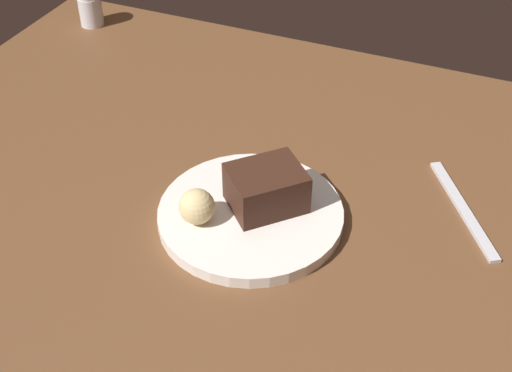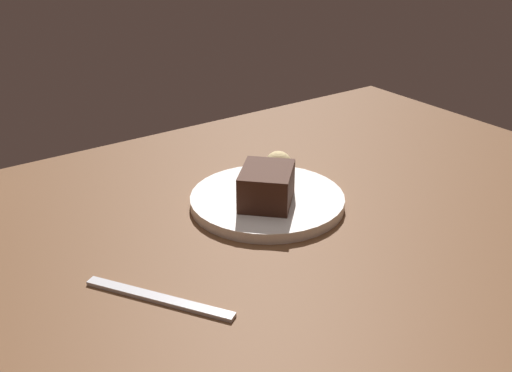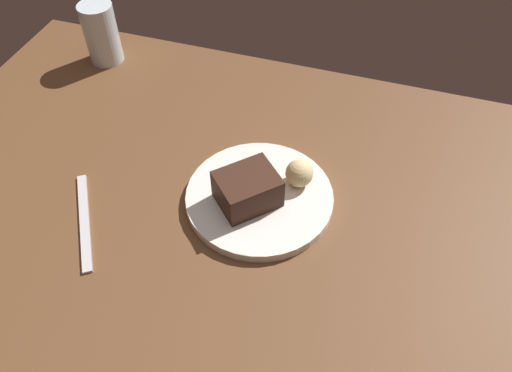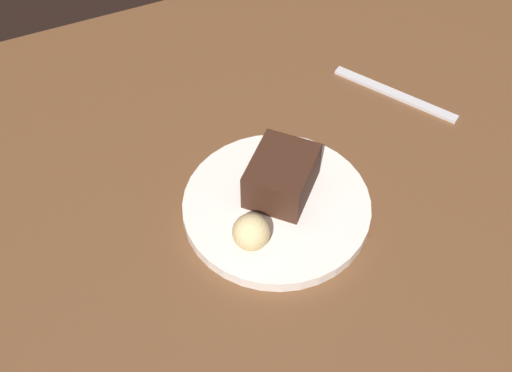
# 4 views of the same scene
# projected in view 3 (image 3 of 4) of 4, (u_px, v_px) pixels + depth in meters

# --- Properties ---
(dining_table) EXTENTS (1.20, 0.84, 0.03)m
(dining_table) POSITION_uv_depth(u_px,v_px,m) (241.00, 228.00, 0.78)
(dining_table) COLOR brown
(dining_table) RESTS_ON ground
(dessert_plate) EXTENTS (0.23, 0.23, 0.02)m
(dessert_plate) POSITION_uv_depth(u_px,v_px,m) (259.00, 198.00, 0.79)
(dessert_plate) COLOR white
(dessert_plate) RESTS_ON dining_table
(chocolate_cake_slice) EXTENTS (0.11, 0.11, 0.05)m
(chocolate_cake_slice) POSITION_uv_depth(u_px,v_px,m) (246.00, 189.00, 0.76)
(chocolate_cake_slice) COLOR #381E14
(chocolate_cake_slice) RESTS_ON dessert_plate
(bread_roll) EXTENTS (0.04, 0.04, 0.04)m
(bread_roll) POSITION_uv_depth(u_px,v_px,m) (299.00, 173.00, 0.79)
(bread_roll) COLOR #DBC184
(bread_roll) RESTS_ON dessert_plate
(water_glass) EXTENTS (0.07, 0.07, 0.12)m
(water_glass) POSITION_uv_depth(u_px,v_px,m) (101.00, 33.00, 1.01)
(water_glass) COLOR silver
(water_glass) RESTS_ON dining_table
(butter_knife) EXTENTS (0.12, 0.17, 0.01)m
(butter_knife) POSITION_uv_depth(u_px,v_px,m) (84.00, 221.00, 0.77)
(butter_knife) COLOR silver
(butter_knife) RESTS_ON dining_table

